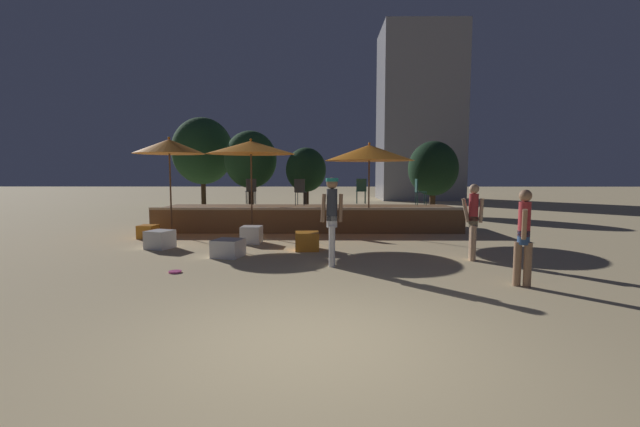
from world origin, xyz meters
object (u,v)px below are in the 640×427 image
Objects in this scene: patio_umbrella_2 at (169,147)px; person_0 at (473,219)px; cube_seat_4 at (252,235)px; bistro_chair_0 at (419,189)px; background_tree_2 at (433,169)px; person_2 at (332,215)px; background_tree_1 at (306,170)px; patio_umbrella_0 at (251,148)px; bistro_chair_3 at (300,189)px; patio_umbrella_1 at (369,153)px; cube_seat_2 at (307,241)px; frisbee_disc at (175,272)px; cube_seat_3 at (148,232)px; cube_seat_1 at (228,248)px; bistro_chair_2 at (361,189)px; cube_seat_0 at (160,239)px; bistro_chair_1 at (251,189)px; person_1 at (524,235)px; background_tree_0 at (251,160)px; background_tree_3 at (203,151)px.

patio_umbrella_2 reaches higher than person_0.
bistro_chair_0 is (5.27, 3.07, 1.15)m from cube_seat_4.
person_0 is 0.49× the size of background_tree_2.
background_tree_1 is (-1.08, 12.59, 1.04)m from person_2.
cube_seat_4 is at bearing 77.15° from person_0.
bistro_chair_3 is at bearing 41.81° from patio_umbrella_0.
patio_umbrella_1 is 4.90m from person_0.
patio_umbrella_1 is at bearing -73.24° from background_tree_1.
cube_seat_2 is 2.10m from person_2.
frisbee_disc is at bearing -98.55° from background_tree_1.
cube_seat_3 is 0.61× the size of bistro_chair_0.
frisbee_disc is at bearing -69.77° from patio_umbrella_2.
bistro_chair_2 is at bearing 57.77° from cube_seat_1.
bistro_chair_0 is at bearing 14.57° from cube_seat_3.
frisbee_disc is (-2.47, -2.48, -0.21)m from cube_seat_2.
cube_seat_0 is 0.98× the size of cube_seat_1.
bistro_chair_1 is 3.94m from bistro_chair_2.
patio_umbrella_1 is at bearing -119.45° from background_tree_2.
person_1 is (5.63, -6.01, -1.84)m from patio_umbrella_0.
cube_seat_0 is at bearing 58.13° from bistro_chair_3.
background_tree_0 is (-5.17, 6.97, 1.26)m from bistro_chair_2.
cube_seat_0 is at bearing -1.64° from person_1.
background_tree_3 is (-2.30, 11.75, 0.48)m from patio_umbrella_2.
cube_seat_0 is at bearing 118.76° from bistro_chair_0.
background_tree_2 is at bearing 60.55° from patio_umbrella_1.
person_2 is at bearing -25.00° from cube_seat_0.
person_0 is 6.93× the size of frisbee_disc.
cube_seat_1 is 5.09m from bistro_chair_3.
patio_umbrella_1 is 2.68m from bistro_chair_3.
frisbee_disc is (-2.09, -6.34, -1.37)m from bistro_chair_3.
background_tree_2 is (1.84, 5.35, 0.77)m from bistro_chair_0.
bistro_chair_1 is 0.17× the size of background_tree_3.
bistro_chair_1 is at bearing -9.57° from bistro_chair_3.
cube_seat_4 is (-3.43, -1.92, -2.34)m from patio_umbrella_1.
patio_umbrella_1 is 1.58× the size of person_2.
background_tree_3 is at bearing 158.07° from background_tree_2.
bistro_chair_1 is (-0.38, 5.43, 1.18)m from cube_seat_1.
frisbee_disc is at bearing -104.05° from cube_seat_4.
background_tree_0 reaches higher than bistro_chair_3.
background_tree_2 is at bearing 155.79° from person_2.
background_tree_3 is at bearing 101.43° from cube_seat_0.
bistro_chair_2 is at bearing -146.41° from bistro_chair_3.
patio_umbrella_0 is 1.81× the size of person_1.
person_0 is 1.88× the size of bistro_chair_1.
person_0 is at bearing -18.04° from cube_seat_2.
bistro_chair_3 is (-2.24, 0.87, -1.19)m from patio_umbrella_1.
cube_seat_3 is at bearing -143.84° from background_tree_2.
cube_seat_0 is 3.81m from cube_seat_2.
background_tree_0 reaches higher than cube_seat_1.
background_tree_1 is (2.92, -0.96, -0.55)m from background_tree_0.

